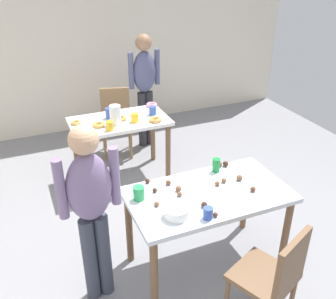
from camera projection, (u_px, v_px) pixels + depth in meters
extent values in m
plane|color=gray|center=(182.00, 256.00, 3.45)|extent=(6.40, 6.40, 0.00)
cube|color=beige|center=(90.00, 41.00, 5.46)|extent=(6.40, 0.10, 2.60)
cube|color=silver|center=(208.00, 195.00, 3.04)|extent=(1.30, 0.72, 0.04)
cylinder|color=brown|center=(154.00, 277.00, 2.77)|extent=(0.06, 0.06, 0.71)
cylinder|color=brown|center=(285.00, 235.00, 3.17)|extent=(0.06, 0.06, 0.71)
cylinder|color=brown|center=(129.00, 228.00, 3.26)|extent=(0.06, 0.06, 0.71)
cylinder|color=brown|center=(246.00, 197.00, 3.66)|extent=(0.06, 0.06, 0.71)
cube|color=white|center=(119.00, 121.00, 4.34)|extent=(1.11, 0.63, 0.04)
cylinder|color=brown|center=(84.00, 169.00, 4.13)|extent=(0.06, 0.06, 0.71)
cylinder|color=brown|center=(168.00, 152.00, 4.48)|extent=(0.06, 0.06, 0.71)
cylinder|color=brown|center=(75.00, 149.00, 4.55)|extent=(0.06, 0.06, 0.71)
cylinder|color=brown|center=(153.00, 135.00, 4.89)|extent=(0.06, 0.06, 0.71)
cube|color=brown|center=(263.00, 276.00, 2.68)|extent=(0.53, 0.53, 0.04)
cube|color=brown|center=(292.00, 265.00, 2.46)|extent=(0.36, 0.19, 0.42)
cylinder|color=brown|center=(227.00, 299.00, 2.78)|extent=(0.04, 0.04, 0.41)
cylinder|color=brown|center=(252.00, 274.00, 3.00)|extent=(0.04, 0.04, 0.41)
cylinder|color=brown|center=(292.00, 298.00, 2.79)|extent=(0.04, 0.04, 0.41)
cube|color=olive|center=(116.00, 124.00, 5.00)|extent=(0.49, 0.49, 0.04)
cube|color=olive|center=(115.00, 103.00, 5.05)|extent=(0.38, 0.13, 0.42)
cylinder|color=olive|center=(131.00, 145.00, 4.98)|extent=(0.04, 0.04, 0.41)
cylinder|color=olive|center=(105.00, 146.00, 4.93)|extent=(0.04, 0.04, 0.41)
cylinder|color=olive|center=(129.00, 134.00, 5.28)|extent=(0.04, 0.04, 0.41)
cylinder|color=olive|center=(105.00, 135.00, 5.23)|extent=(0.04, 0.04, 0.41)
cylinder|color=#383D4C|center=(90.00, 260.00, 2.89)|extent=(0.11, 0.11, 0.75)
cylinder|color=#383D4C|center=(104.00, 255.00, 2.94)|extent=(0.11, 0.11, 0.75)
ellipsoid|color=slate|center=(89.00, 188.00, 2.62)|extent=(0.33, 0.22, 0.53)
sphere|color=tan|center=(83.00, 140.00, 2.44)|extent=(0.20, 0.20, 0.20)
cylinder|color=slate|center=(61.00, 190.00, 2.52)|extent=(0.07, 0.07, 0.45)
cylinder|color=slate|center=(115.00, 176.00, 2.67)|extent=(0.07, 0.07, 0.45)
cylinder|color=#28282D|center=(149.00, 118.00, 5.29)|extent=(0.11, 0.11, 0.78)
cylinder|color=#28282D|center=(142.00, 120.00, 5.24)|extent=(0.11, 0.11, 0.78)
ellipsoid|color=#4C5175|center=(144.00, 72.00, 4.96)|extent=(0.34, 0.24, 0.55)
sphere|color=#997051|center=(144.00, 42.00, 4.78)|extent=(0.21, 0.21, 0.21)
cylinder|color=#4C5175|center=(157.00, 67.00, 5.02)|extent=(0.08, 0.08, 0.47)
cylinder|color=#4C5175|center=(131.00, 71.00, 4.86)|extent=(0.08, 0.08, 0.47)
cylinder|color=white|center=(176.00, 212.00, 2.75)|extent=(0.18, 0.18, 0.08)
cylinder|color=#198438|center=(216.00, 165.00, 3.30)|extent=(0.07, 0.07, 0.12)
cube|color=silver|center=(196.00, 194.00, 3.01)|extent=(0.17, 0.02, 0.01)
cylinder|color=#3351B2|center=(208.00, 213.00, 2.72)|extent=(0.07, 0.07, 0.09)
cylinder|color=green|center=(139.00, 193.00, 2.93)|extent=(0.09, 0.09, 0.11)
sphere|color=brown|center=(215.00, 215.00, 2.75)|extent=(0.04, 0.04, 0.04)
sphere|color=brown|center=(239.00, 178.00, 3.18)|extent=(0.05, 0.05, 0.05)
sphere|color=brown|center=(157.00, 204.00, 2.87)|extent=(0.04, 0.04, 0.04)
sphere|color=brown|center=(224.00, 180.00, 3.15)|extent=(0.04, 0.04, 0.04)
sphere|color=brown|center=(168.00, 183.00, 3.12)|extent=(0.04, 0.04, 0.04)
sphere|color=brown|center=(180.00, 194.00, 2.98)|extent=(0.04, 0.04, 0.04)
sphere|color=#3D2319|center=(226.00, 164.00, 3.39)|extent=(0.05, 0.05, 0.05)
sphere|color=brown|center=(220.00, 164.00, 3.39)|extent=(0.05, 0.05, 0.05)
sphere|color=brown|center=(178.00, 189.00, 3.04)|extent=(0.05, 0.05, 0.05)
sphere|color=#3D2319|center=(148.00, 181.00, 3.15)|extent=(0.04, 0.04, 0.04)
sphere|color=#3D2319|center=(204.00, 205.00, 2.85)|extent=(0.05, 0.05, 0.05)
sphere|color=brown|center=(253.00, 189.00, 3.04)|extent=(0.04, 0.04, 0.04)
sphere|color=#3D2319|center=(155.00, 190.00, 3.03)|extent=(0.04, 0.04, 0.04)
sphere|color=brown|center=(217.00, 183.00, 3.12)|extent=(0.04, 0.04, 0.04)
cylinder|color=white|center=(115.00, 115.00, 4.17)|extent=(0.12, 0.12, 0.22)
cylinder|color=yellow|center=(135.00, 118.00, 4.25)|extent=(0.08, 0.08, 0.10)
cylinder|color=#3351B2|center=(109.00, 113.00, 4.35)|extent=(0.09, 0.09, 0.12)
cylinder|color=#3351B2|center=(153.00, 111.00, 4.45)|extent=(0.08, 0.08, 0.10)
cylinder|color=yellow|center=(110.00, 126.00, 4.06)|extent=(0.08, 0.08, 0.10)
torus|color=gold|center=(99.00, 125.00, 4.16)|extent=(0.14, 0.14, 0.04)
torus|color=gold|center=(76.00, 123.00, 4.22)|extent=(0.12, 0.12, 0.03)
torus|color=gold|center=(84.00, 134.00, 3.96)|extent=(0.10, 0.10, 0.03)
torus|color=gold|center=(155.00, 120.00, 4.28)|extent=(0.14, 0.14, 0.04)
torus|color=pink|center=(152.00, 105.00, 4.69)|extent=(0.14, 0.14, 0.04)
torus|color=gold|center=(121.00, 118.00, 4.32)|extent=(0.12, 0.12, 0.04)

